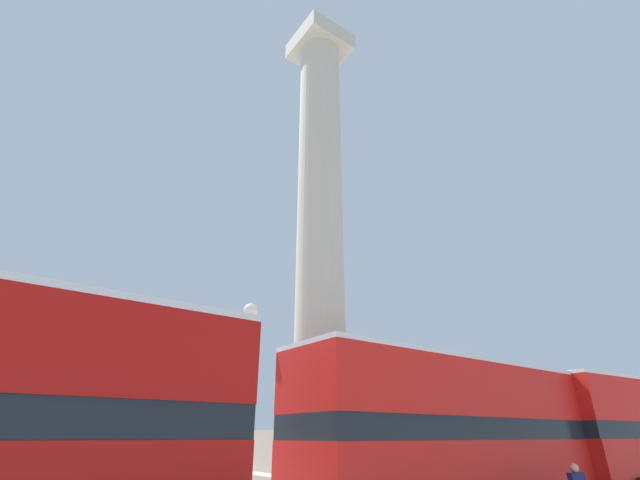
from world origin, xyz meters
TOP-DOWN VIEW (x-y plane):
  - monument_column at (0.00, 0.00)m, footprint 4.62×4.62m
  - bus_a at (2.21, -3.93)m, footprint 11.19×2.90m
  - bus_c at (12.67, -4.54)m, footprint 11.30×3.40m
  - equestrian_statue at (11.32, 2.55)m, footprint 4.13×3.45m
  - street_lamp at (-3.67, -1.79)m, footprint 0.40×0.40m

SIDE VIEW (x-z plane):
  - equestrian_statue at x=11.32m, z-range -1.36..4.51m
  - bus_a at x=2.21m, z-range 0.23..4.49m
  - bus_c at x=12.67m, z-range 0.23..4.53m
  - street_lamp at x=-3.67m, z-range 0.25..5.87m
  - monument_column at x=0.00m, z-range -2.89..18.44m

